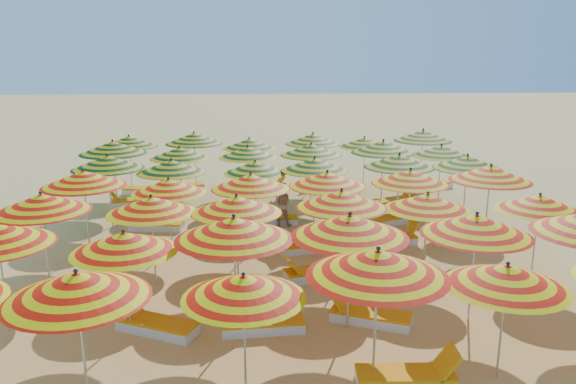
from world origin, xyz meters
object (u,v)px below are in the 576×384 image
object	(u,v)px
umbrella_32	(248,152)
umbrella_34	(383,147)
umbrella_4	(507,276)
umbrella_12	(41,203)
umbrella_16	(428,202)
umbrella_33	(311,149)
lounger_5	(369,315)
lounger_7	(307,246)
lounger_12	(382,221)
lounger_8	(389,239)
lounger_14	(396,201)
umbrella_41	(423,136)
lounger_6	(316,273)
umbrella_15	(341,199)
umbrella_28	(399,161)
lounger_1	(408,377)
lounger_9	(466,239)
umbrella_25	(171,166)
lounger_3	(156,325)
umbrella_22	(410,177)
umbrella_36	(129,141)
lounger_4	(261,324)
umbrella_30	(113,148)
umbrella_27	(315,164)
umbrella_2	(244,287)
umbrella_23	(490,173)
lounger_17	(265,188)
umbrella_1	(77,286)
umbrella_26	(255,167)
umbrella_3	(378,263)
umbrella_19	(169,186)
lounger_13	(132,202)
umbrella_39	(313,139)
umbrella_20	(251,182)
umbrella_14	(237,205)
umbrella_7	(124,242)
umbrella_24	(108,162)
umbrella_38	(249,144)
umbrella_9	(350,226)
umbrella_40	(364,142)
lounger_18	(325,186)
lounger_15	(146,190)
umbrella_18	(83,179)
umbrella_21	(327,179)

from	to	relation	value
umbrella_32	umbrella_34	xyz separation A→B (m)	(4.96, -0.29, 0.19)
umbrella_4	umbrella_34	bearing A→B (deg)	88.01
umbrella_12	umbrella_16	size ratio (longest dim) A/B	1.34
umbrella_33	lounger_5	xyz separation A→B (m)	(0.38, -9.38, -1.97)
lounger_7	lounger_12	bearing A→B (deg)	-152.35
lounger_8	lounger_14	world-z (taller)	same
umbrella_41	lounger_6	distance (m)	10.94
umbrella_15	umbrella_28	world-z (taller)	umbrella_28
lounger_1	lounger_9	bearing A→B (deg)	65.13
umbrella_25	lounger_3	distance (m)	7.29
umbrella_22	umbrella_36	world-z (taller)	umbrella_36
umbrella_25	lounger_4	size ratio (longest dim) A/B	1.59
umbrella_16	umbrella_30	bearing A→B (deg)	143.29
umbrella_4	umbrella_16	xyz separation A→B (m)	(0.02, 4.63, 0.05)
umbrella_16	umbrella_27	size ratio (longest dim) A/B	0.97
umbrella_2	umbrella_32	size ratio (longest dim) A/B	1.01
umbrella_23	lounger_17	size ratio (longest dim) A/B	1.75
umbrella_28	umbrella_1	bearing A→B (deg)	-127.88
lounger_1	umbrella_12	bearing A→B (deg)	151.23
umbrella_22	umbrella_26	xyz separation A→B (m)	(-4.51, 2.28, -0.13)
umbrella_3	umbrella_12	xyz separation A→B (m)	(-7.11, 4.52, -0.10)
umbrella_3	umbrella_19	distance (m)	8.20
lounger_4	lounger_13	size ratio (longest dim) A/B	0.98
umbrella_32	lounger_14	bearing A→B (deg)	-2.85
umbrella_23	umbrella_39	world-z (taller)	umbrella_23
umbrella_4	umbrella_26	size ratio (longest dim) A/B	0.96
umbrella_20	lounger_12	distance (m)	5.28
lounger_12	lounger_14	bearing A→B (deg)	42.47
umbrella_34	lounger_8	size ratio (longest dim) A/B	1.48
umbrella_19	umbrella_27	bearing A→B (deg)	28.27
umbrella_26	lounger_14	xyz separation A→B (m)	(5.28, 2.16, -1.80)
umbrella_36	lounger_14	bearing A→B (deg)	-13.21
umbrella_14	umbrella_28	bearing A→B (deg)	42.60
umbrella_12	lounger_9	xyz separation A→B (m)	(11.36, 2.56, -1.98)
umbrella_7	lounger_3	size ratio (longest dim) A/B	1.41
umbrella_24	lounger_7	xyz separation A→B (m)	(6.19, -2.68, -2.01)
umbrella_33	umbrella_39	size ratio (longest dim) A/B	0.82
umbrella_15	umbrella_28	distance (m)	5.24
umbrella_38	lounger_17	bearing A→B (deg)	-7.44
lounger_5	lounger_6	size ratio (longest dim) A/B	1.00
umbrella_9	umbrella_38	size ratio (longest dim) A/B	1.37
umbrella_32	umbrella_40	distance (m)	5.30
umbrella_16	lounger_18	bearing A→B (deg)	98.88
umbrella_28	lounger_13	size ratio (longest dim) A/B	1.57
umbrella_25	umbrella_24	bearing A→B (deg)	173.11
umbrella_24	lounger_17	distance (m)	7.03
lounger_12	lounger_15	world-z (taller)	same
umbrella_16	umbrella_18	bearing A→B (deg)	166.05
umbrella_21	umbrella_33	size ratio (longest dim) A/B	1.18
umbrella_7	umbrella_33	bearing A→B (deg)	64.31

